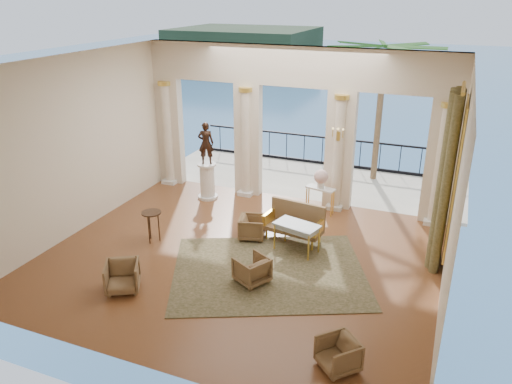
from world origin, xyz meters
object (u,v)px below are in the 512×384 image
at_px(armchair_a, 122,275).
at_px(armchair_d, 252,226).
at_px(game_table, 297,227).
at_px(armchair_b, 338,353).
at_px(console_table, 320,192).
at_px(armchair_c, 252,268).
at_px(side_table, 152,216).
at_px(statue, 206,143).
at_px(pedestal, 207,182).
at_px(settee, 295,222).

distance_m(armchair_a, armchair_d, 3.61).
xyz_separation_m(armchair_a, game_table, (2.87, 2.99, 0.30)).
bearing_deg(armchair_b, console_table, 151.92).
xyz_separation_m(armchair_c, side_table, (-3.03, 0.82, 0.36)).
xyz_separation_m(game_table, console_table, (-0.07, 2.38, -0.01)).
bearing_deg(console_table, armchair_b, -58.13).
bearing_deg(console_table, statue, -162.93).
xyz_separation_m(pedestal, side_table, (0.02, -3.04, 0.16)).
relative_size(armchair_d, side_table, 0.81).
xyz_separation_m(pedestal, statue, (0.00, 0.00, 1.20)).
bearing_deg(armchair_c, armchair_d, -128.75).
relative_size(armchair_c, console_table, 0.76).
height_order(armchair_b, armchair_d, armchair_d).
bearing_deg(pedestal, side_table, -89.63).
bearing_deg(settee, console_table, 92.12).
height_order(settee, side_table, settee).
bearing_deg(armchair_a, armchair_b, -37.48).
relative_size(armchair_a, armchair_c, 1.07).
height_order(game_table, pedestal, pedestal).
bearing_deg(side_table, console_table, 43.34).
bearing_deg(side_table, game_table, 13.70).
height_order(game_table, statue, statue).
height_order(armchair_b, game_table, game_table).
relative_size(console_table, side_table, 1.08).
xyz_separation_m(armchair_d, console_table, (1.18, 2.14, 0.32)).
xyz_separation_m(armchair_c, pedestal, (-3.05, 3.85, 0.20)).
distance_m(game_table, pedestal, 4.15).
xyz_separation_m(armchair_b, console_table, (-1.96, 5.98, 0.33)).
relative_size(settee, game_table, 1.31).
distance_m(pedestal, statue, 1.20).
bearing_deg(armchair_b, armchair_a, -143.57).
distance_m(armchair_a, side_table, 2.25).
xyz_separation_m(armchair_a, statue, (-0.66, 5.17, 1.38)).
bearing_deg(statue, pedestal, 180.00).
bearing_deg(armchair_b, pedestal, 176.88).
distance_m(armchair_d, console_table, 2.47).
xyz_separation_m(armchair_d, side_table, (-2.25, -1.09, 0.36)).
bearing_deg(armchair_c, armchair_b, 79.65).
height_order(statue, side_table, statue).
height_order(armchair_c, pedestal, pedestal).
xyz_separation_m(armchair_a, armchair_c, (2.39, 1.31, -0.02)).
bearing_deg(armchair_c, game_table, -166.78).
distance_m(settee, game_table, 0.64).
relative_size(armchair_c, statue, 0.52).
xyz_separation_m(armchair_b, armchair_d, (-3.14, 3.84, 0.02)).
relative_size(armchair_b, armchair_d, 0.95).
relative_size(settee, side_table, 1.91).
relative_size(armchair_d, settee, 0.43).
relative_size(armchair_c, side_table, 0.82).
bearing_deg(armchair_a, game_table, 16.07).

